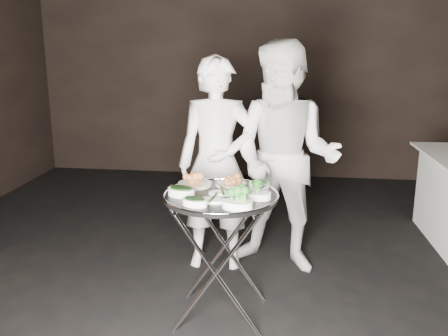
# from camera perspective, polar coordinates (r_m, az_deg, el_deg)

# --- Properties ---
(floor) EXTENTS (6.00, 7.00, 0.05)m
(floor) POSITION_cam_1_polar(r_m,az_deg,el_deg) (3.37, 2.62, -17.04)
(floor) COLOR black
(floor) RESTS_ON ground
(wall_back) EXTENTS (6.00, 0.05, 3.00)m
(wall_back) POSITION_cam_1_polar(r_m,az_deg,el_deg) (6.40, 5.66, 12.33)
(wall_back) COLOR black
(wall_back) RESTS_ON floor
(tray_stand) EXTENTS (0.55, 0.47, 0.81)m
(tray_stand) POSITION_cam_1_polar(r_m,az_deg,el_deg) (3.17, -0.37, -9.43)
(tray_stand) COLOR silver
(tray_stand) RESTS_ON floor
(serving_tray) EXTENTS (0.71, 0.71, 0.04)m
(serving_tray) POSITION_cam_1_polar(r_m,az_deg,el_deg) (3.04, -0.38, -3.21)
(serving_tray) COLOR black
(serving_tray) RESTS_ON tray_stand
(potato_plate_a) EXTENTS (0.22, 0.22, 0.08)m
(potato_plate_a) POSITION_cam_1_polar(r_m,az_deg,el_deg) (3.21, -3.35, -1.42)
(potato_plate_a) COLOR beige
(potato_plate_a) RESTS_ON serving_tray
(potato_plate_b) EXTENTS (0.20, 0.20, 0.07)m
(potato_plate_b) POSITION_cam_1_polar(r_m,az_deg,el_deg) (3.21, 0.78, -1.44)
(potato_plate_b) COLOR beige
(potato_plate_b) RESTS_ON serving_tray
(greens_bowl) EXTENTS (0.13, 0.13, 0.07)m
(greens_bowl) POSITION_cam_1_polar(r_m,az_deg,el_deg) (3.12, 4.05, -1.91)
(greens_bowl) COLOR white
(greens_bowl) RESTS_ON serving_tray
(asparagus_plate_a) EXTENTS (0.18, 0.13, 0.03)m
(asparagus_plate_a) POSITION_cam_1_polar(r_m,az_deg,el_deg) (3.03, -0.21, -2.76)
(asparagus_plate_a) COLOR white
(asparagus_plate_a) RESTS_ON serving_tray
(asparagus_plate_b) EXTENTS (0.18, 0.11, 0.03)m
(asparagus_plate_b) POSITION_cam_1_polar(r_m,az_deg,el_deg) (2.89, -1.32, -3.61)
(asparagus_plate_b) COLOR white
(asparagus_plate_b) RESTS_ON serving_tray
(spinach_bowl_a) EXTENTS (0.20, 0.17, 0.07)m
(spinach_bowl_a) POSITION_cam_1_polar(r_m,az_deg,el_deg) (3.01, -4.89, -2.59)
(spinach_bowl_a) COLOR white
(spinach_bowl_a) RESTS_ON serving_tray
(spinach_bowl_b) EXTENTS (0.17, 0.14, 0.06)m
(spinach_bowl_b) POSITION_cam_1_polar(r_m,az_deg,el_deg) (2.83, -3.36, -3.79)
(spinach_bowl_b) COLOR white
(spinach_bowl_b) RESTS_ON serving_tray
(broccoli_bowl_a) EXTENTS (0.17, 0.13, 0.07)m
(broccoli_bowl_a) POSITION_cam_1_polar(r_m,az_deg,el_deg) (2.95, 3.88, -2.97)
(broccoli_bowl_a) COLOR white
(broccoli_bowl_a) RESTS_ON serving_tray
(broccoli_bowl_b) EXTENTS (0.19, 0.15, 0.07)m
(broccoli_bowl_b) POSITION_cam_1_polar(r_m,az_deg,el_deg) (2.78, 1.54, -3.99)
(broccoli_bowl_b) COLOR white
(broccoli_bowl_b) RESTS_ON serving_tray
(serving_utensils) EXTENTS (0.59, 0.45, 0.01)m
(serving_utensils) POSITION_cam_1_polar(r_m,az_deg,el_deg) (3.08, 0.10, -1.75)
(serving_utensils) COLOR silver
(serving_utensils) RESTS_ON serving_tray
(waiter_left) EXTENTS (0.62, 0.43, 1.63)m
(waiter_left) POSITION_cam_1_polar(r_m,az_deg,el_deg) (3.79, -0.83, 0.43)
(waiter_left) COLOR white
(waiter_left) RESTS_ON floor
(waiter_right) EXTENTS (0.99, 0.86, 1.74)m
(waiter_right) POSITION_cam_1_polar(r_m,az_deg,el_deg) (3.75, 7.01, 1.04)
(waiter_right) COLOR white
(waiter_right) RESTS_ON floor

